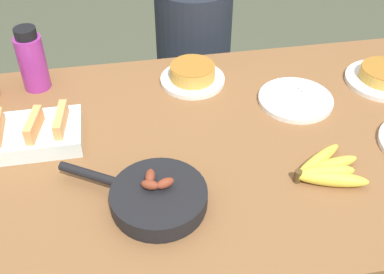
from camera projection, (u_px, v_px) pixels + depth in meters
name	position (u px, v px, depth m)	size (l,w,h in m)	color
dining_table	(192.00, 169.00, 1.41)	(1.84, 0.96, 0.78)	brown
banana_bunch	(325.00, 171.00, 1.25)	(0.20, 0.19, 0.04)	gold
melon_tray	(21.00, 135.00, 1.34)	(0.34, 0.18, 0.10)	silver
skillet	(157.00, 197.00, 1.17)	(0.36, 0.28, 0.08)	black
frittata_plate_center	(383.00, 77.00, 1.58)	(0.24, 0.24, 0.06)	silver
frittata_plate_side	(193.00, 75.00, 1.58)	(0.21, 0.21, 0.06)	silver
empty_plate_near_front	(295.00, 100.00, 1.51)	(0.23, 0.23, 0.02)	silver
water_bottle	(32.00, 60.00, 1.51)	(0.09, 0.09, 0.21)	#992D89
person_figure	(193.00, 86.00, 2.11)	(0.34, 0.34, 1.17)	black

